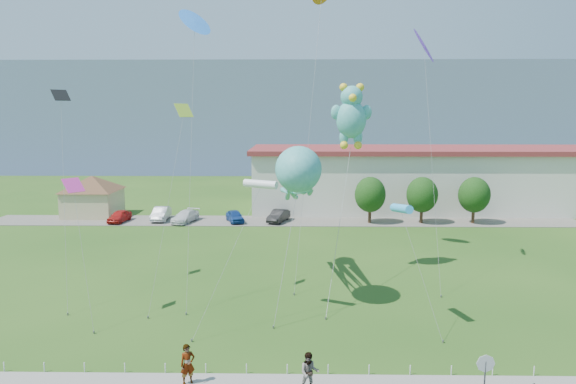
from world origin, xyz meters
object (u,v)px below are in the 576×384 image
Objects in this scene: warehouse at (479,178)px; parked_car_black at (279,216)px; parked_car_red at (119,216)px; pedestrian_right at (309,372)px; parked_car_silver at (161,214)px; octopus_kite at (298,179)px; parked_car_blue at (235,216)px; pedestrian_left at (188,364)px; parked_car_white at (185,216)px; teddy_bear_kite at (351,114)px; pavilion at (92,192)px; stop_sign at (485,368)px.

warehouse reaches higher than parked_car_black.
parked_car_black is (18.73, 0.38, 0.02)m from parked_car_red.
pedestrian_right reaches higher than parked_car_black.
octopus_kite is at bearing -59.81° from parked_car_silver.
octopus_kite is at bearing -66.19° from parked_car_black.
pedestrian_right is (-23.97, -47.07, -3.10)m from warehouse.
parked_car_silver is 9.03m from parked_car_blue.
pedestrian_left is at bearing 173.29° from pedestrian_right.
octopus_kite reaches higher than parked_car_black.
octopus_kite is (13.17, -24.76, 7.55)m from parked_car_white.
parked_car_red is 0.85× the size of parked_car_silver.
teddy_bear_kite is at bearing -125.46° from warehouse.
teddy_bear_kite reaches higher than parked_car_blue.
parked_car_red is 18.74m from parked_car_black.
parked_car_red is at bearing -160.06° from parked_car_black.
teddy_bear_kite is at bearing -37.18° from pavilion.
parked_car_white is at bearing -17.47° from pavilion.
parked_car_blue is (18.22, -3.74, -2.28)m from pavilion.
parked_car_silver reaches higher than parked_car_red.
teddy_bear_kite is at bearing 56.10° from octopus_kite.
pavilion is 9.90m from parked_car_silver.
pedestrian_right is (26.03, -41.07, -2.00)m from pavilion.
stop_sign is 43.75m from parked_car_white.
stop_sign is 13.28m from pedestrian_left.
pavilion reaches higher than parked_car_red.
stop_sign reaches higher than pedestrian_left.
pedestrian_right is 39.59m from parked_car_white.
parked_car_blue is at bearing -11.59° from pavilion.
octopus_kite is (2.21, -25.10, 7.52)m from parked_car_black.
parked_car_black is at bearing 17.11° from parked_car_white.
octopus_kite is at bearing 91.72° from pedestrian_right.
pedestrian_left is 36.77m from parked_car_blue.
parked_car_blue is (5.82, 0.17, 0.01)m from parked_car_white.
pavilion is 0.15× the size of warehouse.
warehouse is 5.33× the size of octopus_kite.
warehouse is 13.12× the size of parked_car_white.
pavilion reaches higher than parked_car_black.
pavilion reaches higher than pedestrian_right.
parked_car_silver is at bearing 78.47° from pedestrian_left.
pedestrian_right is 22.16m from teddy_bear_kite.
pedestrian_right is 0.43× the size of parked_car_black.
warehouse is 12.96× the size of parked_car_silver.
parked_car_black is 26.30m from octopus_kite.
warehouse is 55.18m from pedestrian_left.
parked_car_red is 0.35× the size of octopus_kite.
stop_sign is 22.74m from teddy_bear_kite.
pavilion is 53.90m from stop_sign.
octopus_kite is (16.33, -25.83, 7.45)m from parked_car_silver.
pedestrian_right is at bearing -54.56° from parked_car_white.
pedestrian_left is 0.13× the size of teddy_bear_kite.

